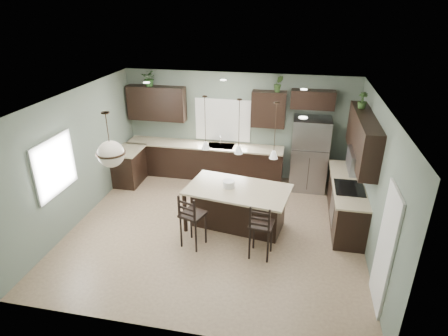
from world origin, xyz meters
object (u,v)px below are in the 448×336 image
(refrigerator, at_px, (309,154))
(serving_dish, at_px, (229,184))
(kitchen_island, at_px, (238,208))
(plant_back_left, at_px, (150,78))
(bar_stool_left, at_px, (193,220))
(bar_stool_right, at_px, (261,230))

(refrigerator, height_order, serving_dish, refrigerator)
(kitchen_island, xyz_separation_m, plant_back_left, (-2.72, 2.39, 2.15))
(refrigerator, xyz_separation_m, plant_back_left, (-4.17, 0.23, 1.69))
(kitchen_island, distance_m, bar_stool_left, 1.10)
(plant_back_left, bearing_deg, bar_stool_right, -44.65)
(serving_dish, bearing_deg, plant_back_left, 136.92)
(kitchen_island, bearing_deg, plant_back_left, 147.75)
(kitchen_island, relative_size, plant_back_left, 4.97)
(refrigerator, xyz_separation_m, bar_stool_right, (-0.86, -3.04, -0.35))
(refrigerator, height_order, plant_back_left, plant_back_left)
(bar_stool_left, bearing_deg, bar_stool_right, 15.09)
(serving_dish, bearing_deg, refrigerator, 52.32)
(serving_dish, height_order, bar_stool_left, bar_stool_left)
(refrigerator, relative_size, bar_stool_right, 1.62)
(refrigerator, relative_size, kitchen_island, 0.89)
(refrigerator, bearing_deg, kitchen_island, -123.82)
(refrigerator, relative_size, serving_dish, 7.71)
(refrigerator, distance_m, serving_dish, 2.70)
(kitchen_island, bearing_deg, bar_stool_left, -123.64)
(serving_dish, bearing_deg, bar_stool_right, -49.18)
(serving_dish, distance_m, plant_back_left, 3.81)
(kitchen_island, height_order, serving_dish, serving_dish)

